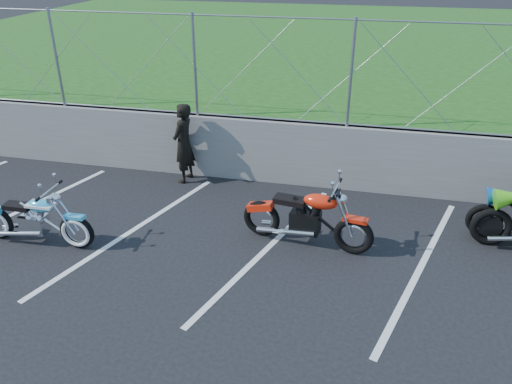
# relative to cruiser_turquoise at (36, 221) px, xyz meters

# --- Properties ---
(ground) EXTENTS (90.00, 90.00, 0.00)m
(ground) POSITION_rel_cruiser_turquoise_xyz_m (3.72, -0.30, -0.41)
(ground) COLOR black
(ground) RESTS_ON ground
(retaining_wall) EXTENTS (30.00, 0.22, 1.30)m
(retaining_wall) POSITION_rel_cruiser_turquoise_xyz_m (3.72, 3.20, 0.24)
(retaining_wall) COLOR slate
(retaining_wall) RESTS_ON ground
(grass_field) EXTENTS (30.00, 20.00, 1.30)m
(grass_field) POSITION_rel_cruiser_turquoise_xyz_m (3.72, 13.20, 0.24)
(grass_field) COLOR #1A4A13
(grass_field) RESTS_ON ground
(chain_link_fence) EXTENTS (28.00, 0.03, 2.00)m
(chain_link_fence) POSITION_rel_cruiser_turquoise_xyz_m (3.72, 3.20, 1.89)
(chain_link_fence) COLOR gray
(chain_link_fence) RESTS_ON retaining_wall
(parking_lines) EXTENTS (18.29, 4.31, 0.01)m
(parking_lines) POSITION_rel_cruiser_turquoise_xyz_m (4.92, 0.70, -0.41)
(parking_lines) COLOR silver
(parking_lines) RESTS_ON ground
(cruiser_turquoise) EXTENTS (2.05, 0.65, 1.02)m
(cruiser_turquoise) POSITION_rel_cruiser_turquoise_xyz_m (0.00, 0.00, 0.00)
(cruiser_turquoise) COLOR black
(cruiser_turquoise) RESTS_ON ground
(naked_orange) EXTENTS (2.18, 0.74, 1.09)m
(naked_orange) POSITION_rel_cruiser_turquoise_xyz_m (4.32, 0.94, 0.06)
(naked_orange) COLOR black
(naked_orange) RESTS_ON ground
(person_standing) EXTENTS (0.47, 0.65, 1.64)m
(person_standing) POSITION_rel_cruiser_turquoise_xyz_m (1.52, 2.82, 0.41)
(person_standing) COLOR black
(person_standing) RESTS_ON ground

